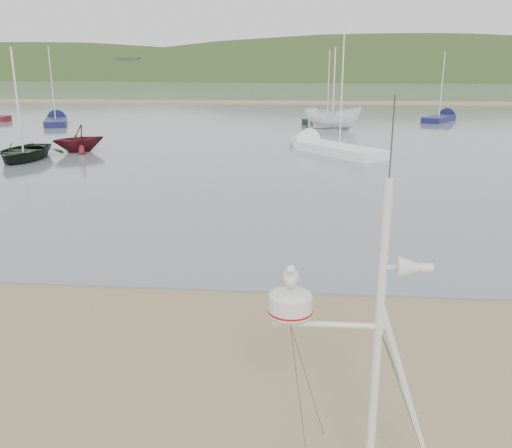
# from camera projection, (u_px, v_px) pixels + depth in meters

# --- Properties ---
(ground) EXTENTS (560.00, 560.00, 0.00)m
(ground) POSITION_uv_depth(u_px,v_px,m) (143.00, 392.00, 8.45)
(ground) COLOR olive
(ground) RESTS_ON ground
(water) EXTENTS (560.00, 256.00, 0.04)m
(water) POSITION_uv_depth(u_px,v_px,m) (294.00, 87.00, 134.70)
(water) COLOR slate
(water) RESTS_ON ground
(sandbar) EXTENTS (560.00, 7.00, 0.07)m
(sandbar) POSITION_uv_depth(u_px,v_px,m) (286.00, 102.00, 75.38)
(sandbar) COLOR olive
(sandbar) RESTS_ON water
(hill_ridge) EXTENTS (620.00, 180.00, 80.00)m
(hill_ridge) POSITION_uv_depth(u_px,v_px,m) (340.00, 125.00, 237.21)
(hill_ridge) COLOR #233616
(hill_ridge) RESTS_ON ground
(far_cottages) EXTENTS (294.40, 6.30, 8.00)m
(far_cottages) POSITION_uv_depth(u_px,v_px,m) (306.00, 69.00, 194.55)
(far_cottages) COLOR beige
(far_cottages) RESTS_ON ground
(mast_rig) EXTENTS (2.06, 2.19, 4.64)m
(mast_rig) POSITION_uv_depth(u_px,v_px,m) (368.00, 415.00, 6.08)
(mast_rig) COLOR silver
(mast_rig) RESTS_ON ground
(boat_dark) EXTENTS (3.31, 1.17, 4.55)m
(boat_dark) POSITION_uv_depth(u_px,v_px,m) (19.00, 117.00, 28.46)
(boat_dark) COLOR black
(boat_dark) RESTS_ON water
(boat_red) EXTENTS (2.88, 2.96, 2.98)m
(boat_red) POSITION_uv_depth(u_px,v_px,m) (77.00, 126.00, 31.50)
(boat_red) COLOR #4F1216
(boat_red) RESTS_ON water
(boat_white) EXTENTS (2.10, 2.07, 4.62)m
(boat_white) POSITION_uv_depth(u_px,v_px,m) (333.00, 100.00, 42.96)
(boat_white) COLOR white
(boat_white) RESTS_ON water
(sailboat_white_near) EXTENTS (6.50, 7.60, 7.99)m
(sailboat_white_near) POSITION_uv_depth(u_px,v_px,m) (314.00, 145.00, 32.75)
(sailboat_white_near) COLOR white
(sailboat_white_near) RESTS_ON ground
(sailboat_blue_near) EXTENTS (4.30, 7.21, 7.04)m
(sailboat_blue_near) POSITION_uv_depth(u_px,v_px,m) (57.00, 120.00, 48.20)
(sailboat_blue_near) COLOR #131744
(sailboat_blue_near) RESTS_ON ground
(sailboat_blue_far) EXTENTS (4.80, 6.65, 6.71)m
(sailboat_blue_far) POSITION_uv_depth(u_px,v_px,m) (445.00, 117.00, 50.77)
(sailboat_blue_far) COLOR #131744
(sailboat_blue_far) RESTS_ON ground
(sailboat_dark_mid) EXTENTS (5.51, 6.33, 6.74)m
(sailboat_dark_mid) POSITION_uv_depth(u_px,v_px,m) (339.00, 119.00, 49.07)
(sailboat_dark_mid) COLOR black
(sailboat_dark_mid) RESTS_ON ground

